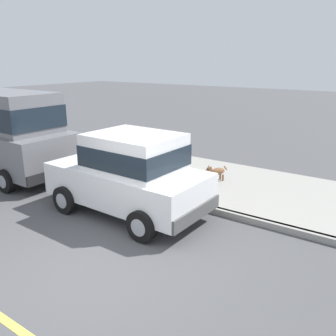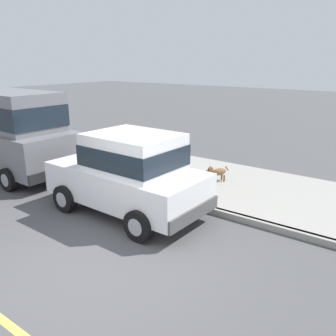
{
  "view_description": "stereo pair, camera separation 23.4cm",
  "coord_description": "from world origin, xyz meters",
  "views": [
    {
      "loc": [
        -3.65,
        -4.05,
        3.4
      ],
      "look_at": [
        3.23,
        0.73,
        0.85
      ],
      "focal_mm": 38.18,
      "sensor_mm": 36.0,
      "label": 1
    },
    {
      "loc": [
        -3.51,
        -4.25,
        3.4
      ],
      "look_at": [
        3.23,
        0.73,
        0.85
      ],
      "focal_mm": 38.18,
      "sensor_mm": 36.0,
      "label": 2
    }
  ],
  "objects": [
    {
      "name": "sidewalk",
      "position": [
        5.0,
        0.0,
        0.07
      ],
      "size": [
        3.6,
        64.0,
        0.14
      ],
      "primitive_type": "cube",
      "color": "#99968E",
      "rests_on": "ground"
    },
    {
      "name": "ground_plane",
      "position": [
        0.0,
        0.0,
        0.0
      ],
      "size": [
        80.0,
        80.0,
        0.0
      ],
      "primitive_type": "plane",
      "color": "#4C4C4F"
    },
    {
      "name": "curb",
      "position": [
        3.2,
        0.0,
        0.07
      ],
      "size": [
        0.16,
        64.0,
        0.14
      ],
      "primitive_type": "cube",
      "color": "gray",
      "rests_on": "ground"
    },
    {
      "name": "car_white_hatchback",
      "position": [
        2.1,
        0.98,
        0.98
      ],
      "size": [
        2.02,
        3.84,
        1.88
      ],
      "color": "white",
      "rests_on": "ground"
    },
    {
      "name": "lane_centre_line",
      "position": [
        -1.6,
        0.0,
        0.0
      ],
      "size": [
        0.12,
        57.6,
        0.01
      ],
      "primitive_type": "cube",
      "color": "#E0D64C",
      "rests_on": "ground"
    },
    {
      "name": "dog_brown",
      "position": [
        4.86,
        0.25,
        0.43
      ],
      "size": [
        0.7,
        0.41,
        0.49
      ],
      "color": "brown",
      "rests_on": "sidewalk"
    },
    {
      "name": "car_grey_van",
      "position": [
        2.21,
        6.07,
        1.39
      ],
      "size": [
        2.18,
        4.92,
        2.52
      ],
      "color": "slate",
      "rests_on": "ground"
    }
  ]
}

